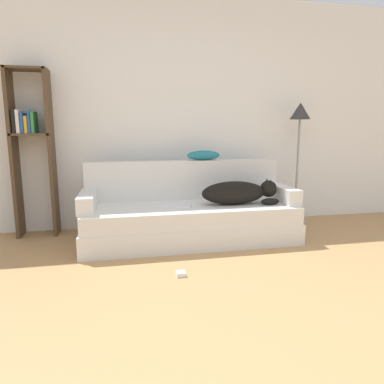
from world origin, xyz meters
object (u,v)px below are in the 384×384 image
at_px(laptop, 176,206).
at_px(power_adapter, 181,274).
at_px(couch, 190,223).
at_px(throw_pillow, 203,155).
at_px(bookshelf, 31,144).
at_px(dog, 239,192).
at_px(floor_lamp, 299,129).

relative_size(laptop, power_adapter, 4.50).
bearing_deg(couch, throw_pillow, 57.91).
height_order(couch, bookshelf, bookshelf).
relative_size(dog, power_adapter, 11.13).
xyz_separation_m(bookshelf, floor_lamp, (3.05, -0.13, 0.15)).
distance_m(laptop, throw_pillow, 0.75).
height_order(dog, throw_pillow, throw_pillow).
distance_m(couch, floor_lamp, 1.78).
bearing_deg(floor_lamp, power_adapter, -142.46).
xyz_separation_m(bookshelf, power_adapter, (1.37, -1.42, -0.99)).
relative_size(bookshelf, power_adapter, 24.39).
bearing_deg(dog, couch, 170.59).
relative_size(couch, dog, 2.70).
distance_m(couch, dog, 0.60).
bearing_deg(bookshelf, throw_pillow, -5.57).
bearing_deg(floor_lamp, dog, -151.59).
height_order(dog, power_adapter, dog).
distance_m(couch, throw_pillow, 0.80).
xyz_separation_m(laptop, power_adapter, (-0.09, -0.79, -0.38)).
xyz_separation_m(floor_lamp, power_adapter, (-1.68, -1.29, -1.15)).
distance_m(couch, power_adapter, 0.93).
distance_m(dog, bookshelf, 2.28).
relative_size(dog, throw_pillow, 2.15).
xyz_separation_m(throw_pillow, floor_lamp, (1.20, 0.06, 0.29)).
bearing_deg(bookshelf, floor_lamp, -2.35).
distance_m(couch, bookshelf, 1.90).
distance_m(throw_pillow, power_adapter, 1.58).
bearing_deg(dog, power_adapter, -133.68).
relative_size(laptop, floor_lamp, 0.22).
bearing_deg(throw_pillow, bookshelf, 174.43).
bearing_deg(couch, bookshelf, 161.59).
height_order(dog, laptop, dog).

